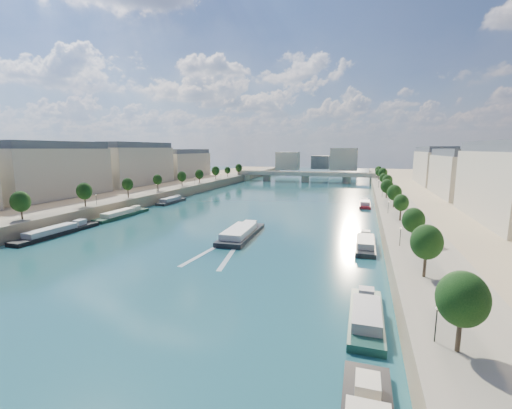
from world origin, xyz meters
The scene contains 17 objects.
ground centered at (0.00, 100.00, 0.00)m, with size 700.00×700.00×0.00m, color #0C3036.
quay_left centered at (-72.00, 100.00, 2.50)m, with size 44.00×520.00×5.00m, color #9E8460.
quay_right centered at (72.00, 100.00, 2.50)m, with size 44.00×520.00×5.00m, color #9E8460.
pave_left centered at (-57.00, 100.00, 5.05)m, with size 14.00×520.00×0.10m, color gray.
pave_right centered at (57.00, 100.00, 5.05)m, with size 14.00×520.00×0.10m, color gray.
trees_left centered at (-55.00, 102.00, 10.48)m, with size 4.80×268.80×8.26m.
trees_right centered at (55.00, 110.00, 10.48)m, with size 4.80×268.80×8.26m.
lamps_left centered at (-52.50, 90.00, 7.78)m, with size 0.36×200.36×4.28m.
lamps_right centered at (52.50, 105.00, 7.78)m, with size 0.36×200.36×4.28m.
buildings_left centered at (-85.00, 112.00, 16.45)m, with size 16.00×226.00×23.20m.
buildings_right centered at (85.00, 112.00, 16.45)m, with size 16.00×226.00×23.20m.
skyline centered at (3.19, 319.52, 14.66)m, with size 79.00×42.00×22.00m.
bridge centered at (0.00, 238.20, 5.08)m, with size 112.00×12.00×8.15m.
tour_barge centered at (9.56, 60.33, 1.02)m, with size 8.97×27.51×3.74m.
wake centered at (9.56, 43.72, 0.02)m, with size 10.76×26.01×0.04m.
moored_barges_left centered at (-45.50, 43.92, 0.84)m, with size 5.00×153.34×3.60m.
moored_barges_right centered at (45.50, 43.75, 0.84)m, with size 5.00×160.56×3.60m.
Camera 1 is at (43.99, -34.56, 26.41)m, focal length 24.00 mm.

